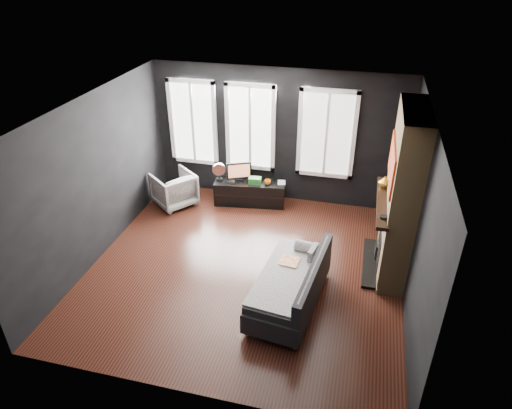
% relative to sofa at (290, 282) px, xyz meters
% --- Properties ---
extents(floor, '(5.00, 5.00, 0.00)m').
position_rel_sofa_xyz_m(floor, '(-0.84, 0.66, -0.39)').
color(floor, black).
rests_on(floor, ground).
extents(ceiling, '(5.00, 5.00, 0.00)m').
position_rel_sofa_xyz_m(ceiling, '(-0.84, 0.66, 2.31)').
color(ceiling, white).
rests_on(ceiling, ground).
extents(wall_back, '(5.00, 0.02, 2.70)m').
position_rel_sofa_xyz_m(wall_back, '(-0.84, 3.16, 0.96)').
color(wall_back, black).
rests_on(wall_back, ground).
extents(wall_left, '(0.02, 5.00, 2.70)m').
position_rel_sofa_xyz_m(wall_left, '(-3.34, 0.66, 0.96)').
color(wall_left, black).
rests_on(wall_left, ground).
extents(wall_right, '(0.02, 5.00, 2.70)m').
position_rel_sofa_xyz_m(wall_right, '(1.66, 0.66, 0.96)').
color(wall_right, black).
rests_on(wall_right, ground).
extents(windows, '(4.00, 0.16, 1.76)m').
position_rel_sofa_xyz_m(windows, '(-1.29, 3.12, 1.99)').
color(windows, white).
rests_on(windows, wall_back).
extents(fireplace, '(0.70, 1.62, 2.70)m').
position_rel_sofa_xyz_m(fireplace, '(1.46, 1.26, 0.96)').
color(fireplace, '#93724C').
rests_on(fireplace, floor).
extents(sofa, '(1.12, 1.91, 0.78)m').
position_rel_sofa_xyz_m(sofa, '(0.00, 0.00, 0.00)').
color(sofa, black).
rests_on(sofa, floor).
extents(stripe_pillow, '(0.14, 0.32, 0.31)m').
position_rel_sofa_xyz_m(stripe_pillow, '(0.26, 0.48, 0.17)').
color(stripe_pillow, gray).
rests_on(stripe_pillow, sofa).
extents(armchair, '(1.01, 1.01, 0.76)m').
position_rel_sofa_xyz_m(armchair, '(-2.79, 2.36, -0.01)').
color(armchair, white).
rests_on(armchair, floor).
extents(media_console, '(1.46, 0.63, 0.49)m').
position_rel_sofa_xyz_m(media_console, '(-1.32, 2.76, -0.15)').
color(media_console, black).
rests_on(media_console, floor).
extents(monitor, '(0.50, 0.31, 0.45)m').
position_rel_sofa_xyz_m(monitor, '(-1.54, 2.77, 0.32)').
color(monitor, black).
rests_on(monitor, media_console).
extents(desk_fan, '(0.33, 0.33, 0.37)m').
position_rel_sofa_xyz_m(desk_fan, '(-1.94, 2.71, 0.28)').
color(desk_fan, '#A1A1A1').
rests_on(desk_fan, media_console).
extents(mug, '(0.15, 0.12, 0.13)m').
position_rel_sofa_xyz_m(mug, '(-0.95, 2.75, 0.16)').
color(mug, orange).
rests_on(mug, media_console).
extents(book, '(0.15, 0.05, 0.21)m').
position_rel_sofa_xyz_m(book, '(-0.76, 2.86, 0.20)').
color(book, tan).
rests_on(book, media_console).
extents(storage_box, '(0.26, 0.18, 0.13)m').
position_rel_sofa_xyz_m(storage_box, '(-1.20, 2.72, 0.16)').
color(storage_box, '#307831').
rests_on(storage_box, media_console).
extents(mantel_vase, '(0.19, 0.20, 0.18)m').
position_rel_sofa_xyz_m(mantel_vase, '(1.21, 1.71, 0.93)').
color(mantel_vase, gold).
rests_on(mantel_vase, fireplace).
extents(mantel_clock, '(0.13, 0.13, 0.04)m').
position_rel_sofa_xyz_m(mantel_clock, '(1.21, 0.71, 0.86)').
color(mantel_clock, black).
rests_on(mantel_clock, fireplace).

